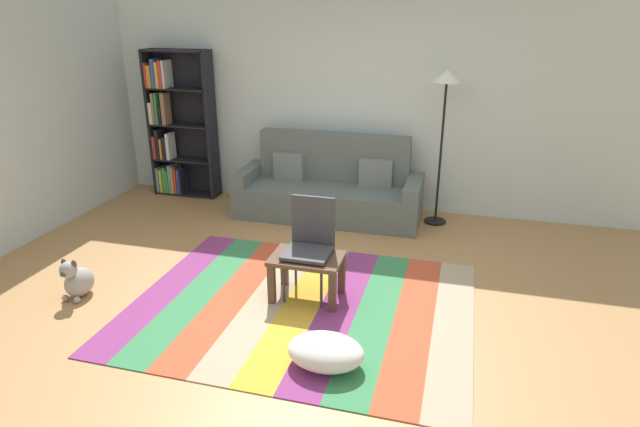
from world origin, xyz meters
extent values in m
plane|color=#B27F4C|center=(0.00, 0.00, 0.00)|extent=(14.00, 14.00, 0.00)
cube|color=silver|center=(0.00, 2.55, 1.35)|extent=(6.80, 0.10, 2.70)
cube|color=silver|center=(-3.40, 0.75, 1.35)|extent=(0.10, 5.50, 2.70)
cube|color=#843370|center=(-1.31, -0.18, 0.01)|extent=(0.33, 2.37, 0.01)
cube|color=#387F4C|center=(-0.98, -0.18, 0.01)|extent=(0.33, 2.37, 0.01)
cube|color=#C64C2D|center=(-0.66, -0.18, 0.01)|extent=(0.33, 2.37, 0.01)
cube|color=tan|center=(-0.33, -0.18, 0.01)|extent=(0.33, 2.37, 0.01)
cube|color=gold|center=(-0.01, -0.18, 0.01)|extent=(0.33, 2.37, 0.01)
cube|color=#843370|center=(0.32, -0.18, 0.01)|extent=(0.33, 2.37, 0.01)
cube|color=#387F4C|center=(0.64, -0.18, 0.01)|extent=(0.33, 2.37, 0.01)
cube|color=#C64C2D|center=(0.97, -0.18, 0.01)|extent=(0.33, 2.37, 0.01)
cube|color=tan|center=(1.30, -0.18, 0.01)|extent=(0.33, 2.37, 0.01)
cube|color=#59605B|center=(-0.32, 1.95, 0.20)|extent=(1.90, 0.80, 0.40)
cube|color=#59605B|center=(-0.32, 2.25, 0.70)|extent=(1.90, 0.20, 0.60)
cube|color=#59605B|center=(-1.36, 1.95, 0.28)|extent=(0.18, 0.80, 0.56)
cube|color=#59605B|center=(0.72, 1.95, 0.28)|extent=(0.18, 0.80, 0.56)
cube|color=slate|center=(-0.87, 2.13, 0.56)|extent=(0.42, 0.19, 0.36)
cube|color=slate|center=(0.23, 2.13, 0.56)|extent=(0.42, 0.19, 0.36)
cube|color=black|center=(-2.87, 2.30, 0.98)|extent=(0.04, 0.28, 1.95)
cube|color=black|center=(-2.01, 2.30, 0.98)|extent=(0.04, 0.28, 1.95)
cube|color=black|center=(-2.44, 2.43, 0.98)|extent=(0.90, 0.01, 1.95)
cube|color=black|center=(-2.44, 2.30, 0.02)|extent=(0.86, 0.28, 0.02)
cube|color=black|center=(-2.44, 2.30, 0.50)|extent=(0.86, 0.28, 0.02)
cube|color=black|center=(-2.44, 2.30, 0.98)|extent=(0.86, 0.28, 0.02)
cube|color=black|center=(-2.44, 2.30, 1.46)|extent=(0.86, 0.28, 0.02)
cube|color=black|center=(-2.44, 2.30, 1.93)|extent=(0.86, 0.28, 0.02)
cube|color=#668C99|center=(-2.83, 2.28, 0.20)|extent=(0.03, 0.22, 0.34)
cube|color=gold|center=(-2.78, 2.26, 0.19)|extent=(0.04, 0.17, 0.32)
cube|color=green|center=(-2.73, 2.27, 0.21)|extent=(0.04, 0.20, 0.36)
cube|color=green|center=(-2.69, 2.27, 0.19)|extent=(0.03, 0.20, 0.32)
cube|color=#668C99|center=(-2.64, 2.29, 0.23)|extent=(0.04, 0.23, 0.39)
cube|color=gold|center=(-2.60, 2.30, 0.21)|extent=(0.03, 0.26, 0.36)
cube|color=red|center=(-2.56, 2.25, 0.20)|extent=(0.04, 0.17, 0.35)
cube|color=#334CB2|center=(-2.52, 2.29, 0.20)|extent=(0.03, 0.24, 0.34)
cube|color=black|center=(-2.48, 2.25, 0.19)|extent=(0.03, 0.16, 0.33)
cube|color=red|center=(-2.83, 2.28, 0.66)|extent=(0.04, 0.23, 0.31)
cube|color=black|center=(-2.78, 2.28, 0.71)|extent=(0.05, 0.22, 0.40)
cube|color=orange|center=(-2.73, 2.26, 0.65)|extent=(0.03, 0.18, 0.28)
cube|color=black|center=(-2.68, 2.29, 0.66)|extent=(0.05, 0.23, 0.30)
cube|color=silver|center=(-2.62, 2.27, 0.69)|extent=(0.05, 0.19, 0.36)
cube|color=silver|center=(-2.83, 2.29, 1.13)|extent=(0.05, 0.25, 0.29)
cube|color=#8C6647|center=(-2.78, 2.27, 1.19)|extent=(0.04, 0.21, 0.41)
cube|color=green|center=(-2.73, 2.27, 1.19)|extent=(0.03, 0.19, 0.42)
cube|color=black|center=(-2.69, 2.26, 1.11)|extent=(0.04, 0.18, 0.25)
cube|color=#8C6647|center=(-2.63, 2.25, 1.20)|extent=(0.05, 0.17, 0.42)
cube|color=red|center=(-2.84, 2.29, 1.62)|extent=(0.03, 0.23, 0.32)
cube|color=orange|center=(-2.79, 2.27, 1.61)|extent=(0.05, 0.19, 0.29)
cube|color=#334CB2|center=(-2.73, 2.28, 1.65)|extent=(0.05, 0.22, 0.37)
cube|color=gold|center=(-2.67, 2.27, 1.63)|extent=(0.04, 0.20, 0.33)
cube|color=red|center=(-2.62, 2.27, 1.64)|extent=(0.05, 0.20, 0.35)
cube|color=silver|center=(-2.58, 2.29, 1.64)|extent=(0.03, 0.23, 0.35)
cube|color=#513826|center=(0.00, -0.03, 0.39)|extent=(0.63, 0.43, 0.04)
cube|color=#513826|center=(-0.27, -0.21, 0.19)|extent=(0.06, 0.06, 0.37)
cube|color=#513826|center=(0.28, -0.21, 0.19)|extent=(0.06, 0.06, 0.37)
cube|color=#513826|center=(-0.27, 0.14, 0.19)|extent=(0.06, 0.06, 0.37)
cube|color=#513826|center=(0.28, 0.14, 0.19)|extent=(0.06, 0.06, 0.37)
ellipsoid|color=white|center=(0.41, -0.95, 0.13)|extent=(0.56, 0.42, 0.23)
ellipsoid|color=#9E998E|center=(-2.01, -0.52, 0.13)|extent=(0.22, 0.30, 0.26)
sphere|color=#9E998E|center=(-2.01, -0.63, 0.30)|extent=(0.15, 0.15, 0.15)
ellipsoid|color=#474440|center=(-2.01, -0.69, 0.29)|extent=(0.06, 0.07, 0.05)
ellipsoid|color=#474440|center=(-2.06, -0.61, 0.36)|extent=(0.05, 0.04, 0.08)
ellipsoid|color=#474440|center=(-1.95, -0.61, 0.36)|extent=(0.05, 0.04, 0.08)
sphere|color=#9E998E|center=(-2.07, -0.66, 0.03)|extent=(0.06, 0.06, 0.06)
sphere|color=#9E998E|center=(-1.95, -0.66, 0.03)|extent=(0.06, 0.06, 0.06)
cylinder|color=black|center=(0.99, 2.13, 0.01)|extent=(0.26, 0.26, 0.02)
cylinder|color=black|center=(0.99, 2.13, 0.85)|extent=(0.03, 0.03, 1.65)
cone|color=white|center=(0.99, 2.13, 1.75)|extent=(0.32, 0.32, 0.14)
cube|color=black|center=(-0.06, -0.04, 0.42)|extent=(0.07, 0.16, 0.02)
cube|color=#38383D|center=(0.00, 0.00, 0.44)|extent=(0.40, 0.40, 0.03)
cube|color=#38383D|center=(0.00, 0.18, 0.68)|extent=(0.40, 0.03, 0.44)
cylinder|color=#38383D|center=(-0.17, -0.17, 0.21)|extent=(0.02, 0.02, 0.42)
cylinder|color=#38383D|center=(0.17, -0.17, 0.21)|extent=(0.02, 0.02, 0.42)
cylinder|color=#38383D|center=(-0.17, 0.17, 0.21)|extent=(0.02, 0.02, 0.42)
cylinder|color=#38383D|center=(0.17, 0.17, 0.21)|extent=(0.02, 0.02, 0.42)
camera|label=1|loc=(1.23, -4.10, 2.46)|focal=30.14mm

